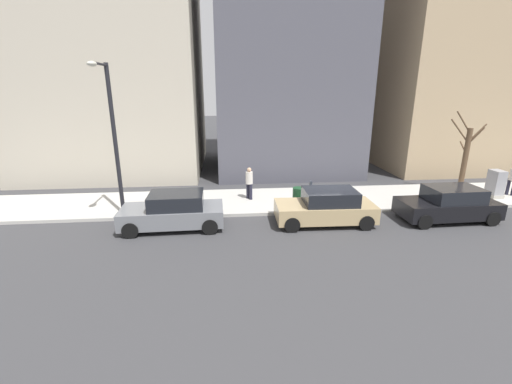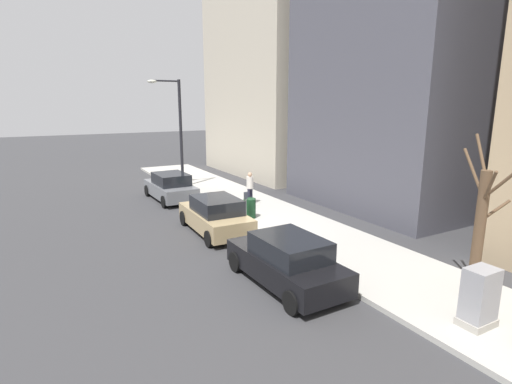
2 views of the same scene
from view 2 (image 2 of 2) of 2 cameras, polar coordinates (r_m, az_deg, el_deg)
name	(u,v)px [view 2 (image 2 of 2)]	position (r m, az deg, el deg)	size (l,w,h in m)	color
ground_plane	(242,230)	(17.10, -1.98, -5.42)	(120.00, 120.00, 0.00)	#38383A
sidewalk	(282,221)	(18.04, 3.69, -4.22)	(4.00, 36.00, 0.15)	#B2AFA8
parked_car_black	(287,261)	(11.96, 4.40, -9.81)	(2.00, 4.24, 1.52)	black
parked_car_tan	(215,215)	(16.63, -5.81, -3.35)	(2.02, 4.25, 1.52)	tan
parked_car_grey	(171,187)	(22.60, -12.10, 0.70)	(2.01, 4.24, 1.52)	slate
parking_meter	(246,204)	(17.48, -1.48, -1.68)	(0.14, 0.10, 1.35)	slate
utility_box	(479,298)	(10.93, 29.28, -13.08)	(0.83, 0.61, 1.43)	#A8A399
streetlamp	(176,124)	(24.94, -11.32, 9.44)	(1.97, 0.32, 6.50)	black
bare_tree	(480,228)	(12.05, 29.33, -4.55)	(1.34, 1.81, 4.35)	brown
trash_bin	(250,208)	(18.18, -0.91, -2.34)	(0.56, 0.56, 0.90)	#14381E
pedestrian_midblock	(250,186)	(20.62, -0.87, 0.85)	(0.36, 0.36, 1.66)	#1E1E2D
office_tower_right	(300,40)	(32.52, 6.38, 20.77)	(11.27, 11.27, 19.89)	#BCB29E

